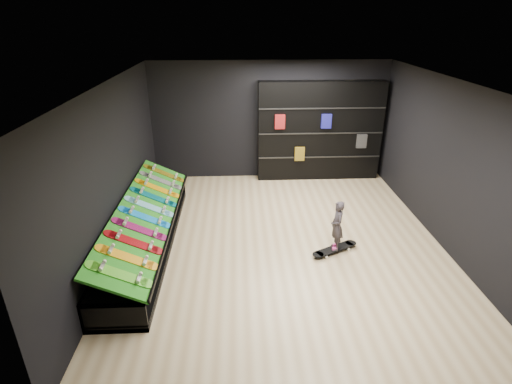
{
  "coord_description": "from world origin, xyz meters",
  "views": [
    {
      "loc": [
        -0.82,
        -6.54,
        4.05
      ],
      "look_at": [
        -0.5,
        0.2,
        1.0
      ],
      "focal_mm": 28.0,
      "sensor_mm": 36.0,
      "label": 1
    }
  ],
  "objects_px": {
    "display_rack": "(147,235)",
    "child": "(336,235)",
    "floor_skateboard": "(335,250)",
    "back_shelving": "(320,131)"
  },
  "relations": [
    {
      "from": "display_rack",
      "to": "floor_skateboard",
      "type": "relative_size",
      "value": 4.59
    },
    {
      "from": "back_shelving",
      "to": "child",
      "type": "xyz_separation_m",
      "value": [
        -0.35,
        -3.68,
        -0.89
      ]
    },
    {
      "from": "floor_skateboard",
      "to": "back_shelving",
      "type": "bearing_deg",
      "value": 56.98
    },
    {
      "from": "display_rack",
      "to": "child",
      "type": "distance_m",
      "value": 3.5
    },
    {
      "from": "display_rack",
      "to": "child",
      "type": "relative_size",
      "value": 7.96
    },
    {
      "from": "floor_skateboard",
      "to": "child",
      "type": "distance_m",
      "value": 0.33
    },
    {
      "from": "back_shelving",
      "to": "child",
      "type": "distance_m",
      "value": 3.8
    },
    {
      "from": "display_rack",
      "to": "floor_skateboard",
      "type": "distance_m",
      "value": 3.5
    },
    {
      "from": "display_rack",
      "to": "child",
      "type": "xyz_separation_m",
      "value": [
        3.48,
        -0.36,
        0.12
      ]
    },
    {
      "from": "display_rack",
      "to": "back_shelving",
      "type": "relative_size",
      "value": 1.43
    }
  ]
}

